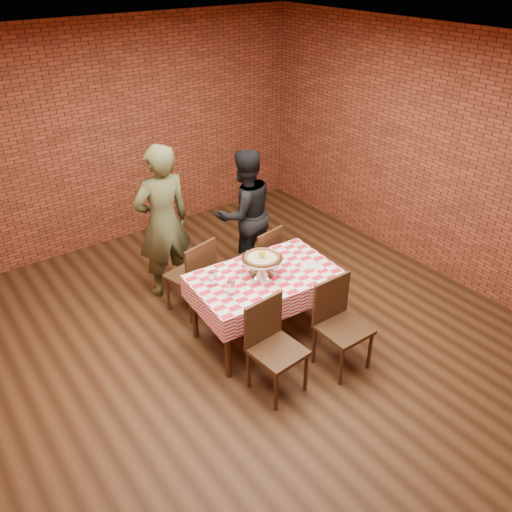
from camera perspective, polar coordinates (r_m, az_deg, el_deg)
name	(u,v)px	position (r m, az deg, el deg)	size (l,w,h in m)	color
ground	(251,344)	(5.58, -0.51, -9.53)	(6.00, 6.00, 0.00)	black
back_wall	(116,136)	(7.24, -14.97, 12.45)	(5.50, 5.50, 0.00)	maroon
table	(264,306)	(5.48, 0.92, -5.40)	(1.44, 0.86, 0.75)	#452B18
tablecloth	(265,285)	(5.33, 0.94, -3.15)	(1.47, 0.90, 0.25)	red
pizza_stand	(262,266)	(5.22, 0.65, -1.14)	(0.42, 0.42, 0.18)	silver
pizza	(262,258)	(5.17, 0.66, -0.21)	(0.36, 0.36, 0.03)	beige
lemon	(262,254)	(5.14, 0.66, 0.25)	(0.07, 0.07, 0.08)	yellow
water_glass_left	(231,288)	(4.95, -2.72, -3.49)	(0.08, 0.08, 0.13)	white
water_glass_right	(213,278)	(5.10, -4.73, -2.42)	(0.08, 0.08, 0.13)	white
side_plate	(309,265)	(5.43, 5.77, -0.96)	(0.17, 0.17, 0.01)	white
sweetener_packet_a	(322,269)	(5.39, 7.14, -1.38)	(0.05, 0.04, 0.01)	white
sweetener_packet_b	(319,265)	(5.45, 6.83, -0.94)	(0.05, 0.04, 0.01)	white
condiment_caddy	(253,255)	(5.45, -0.38, 0.10)	(0.10, 0.08, 0.14)	silver
chair_near_left	(278,351)	(4.80, 2.36, -10.26)	(0.43, 0.43, 0.92)	#452B18
chair_near_right	(344,328)	(5.11, 9.51, -7.74)	(0.44, 0.44, 0.92)	#452B18
chair_far_left	(190,275)	(5.85, -7.17, -2.07)	(0.43, 0.43, 0.92)	#452B18
chair_far_right	(259,259)	(6.13, 0.28, -0.35)	(0.40, 0.40, 0.88)	#452B18
diner_olive	(163,222)	(6.00, -10.06, 3.61)	(0.67, 0.44, 1.82)	#454729
diner_black	(245,213)	(6.37, -1.24, 4.65)	(0.78, 0.61, 1.60)	black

